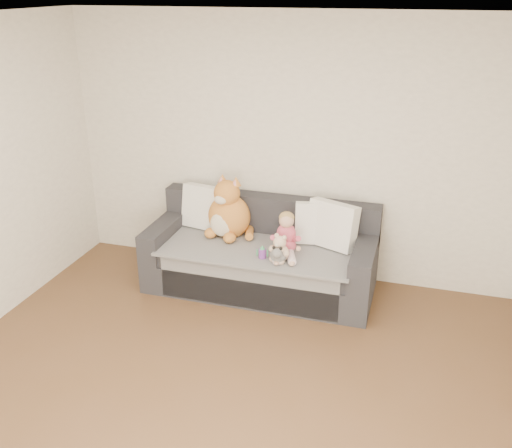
{
  "coord_description": "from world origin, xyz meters",
  "views": [
    {
      "loc": [
        1.25,
        -2.77,
        2.82
      ],
      "look_at": [
        -0.15,
        1.87,
        0.75
      ],
      "focal_mm": 40.0,
      "sensor_mm": 36.0,
      "label": 1
    }
  ],
  "objects": [
    {
      "name": "cushion_left",
      "position": [
        -0.81,
        2.27,
        0.69
      ],
      "size": [
        0.51,
        0.3,
        0.46
      ],
      "rotation": [
        0.0,
        0.0,
        -0.19
      ],
      "color": "white",
      "rests_on": "sofa"
    },
    {
      "name": "room_shell",
      "position": [
        0.0,
        0.42,
        1.3
      ],
      "size": [
        5.0,
        5.0,
        5.0
      ],
      "color": "brown",
      "rests_on": "ground"
    },
    {
      "name": "plush_cat",
      "position": [
        -0.52,
        2.15,
        0.71
      ],
      "size": [
        0.5,
        0.45,
        0.65
      ],
      "rotation": [
        0.0,
        0.0,
        -0.25
      ],
      "color": "#C1752A",
      "rests_on": "sofa"
    },
    {
      "name": "plush_cow",
      "position": [
        0.12,
        1.7,
        0.55
      ],
      "size": [
        0.15,
        0.23,
        0.19
      ],
      "rotation": [
        0.0,
        0.0,
        0.07
      ],
      "color": "white",
      "rests_on": "sofa"
    },
    {
      "name": "sippy_cup",
      "position": [
        -0.05,
        1.74,
        0.54
      ],
      "size": [
        0.11,
        0.08,
        0.12
      ],
      "rotation": [
        0.0,
        0.0,
        0.16
      ],
      "color": "purple",
      "rests_on": "sofa"
    },
    {
      "name": "cushion_right_back",
      "position": [
        0.37,
        2.24,
        0.67
      ],
      "size": [
        0.47,
        0.28,
        0.41
      ],
      "rotation": [
        0.0,
        0.0,
        0.2
      ],
      "color": "white",
      "rests_on": "sofa"
    },
    {
      "name": "cushion_right_front",
      "position": [
        0.51,
        2.19,
        0.69
      ],
      "size": [
        0.52,
        0.38,
        0.45
      ],
      "rotation": [
        0.0,
        0.0,
        -0.38
      ],
      "color": "white",
      "rests_on": "sofa"
    },
    {
      "name": "teddy_bear",
      "position": [
        0.12,
        1.73,
        0.58
      ],
      "size": [
        0.2,
        0.17,
        0.27
      ],
      "rotation": [
        0.0,
        0.0,
        -0.34
      ],
      "color": "beige",
      "rests_on": "sofa"
    },
    {
      "name": "toddler",
      "position": [
        0.13,
        1.9,
        0.64
      ],
      "size": [
        0.28,
        0.42,
        0.41
      ],
      "rotation": [
        0.0,
        0.0,
        0.19
      ],
      "color": "#D84C58",
      "rests_on": "sofa"
    },
    {
      "name": "sofa",
      "position": [
        -0.15,
        2.06,
        0.31
      ],
      "size": [
        2.2,
        0.94,
        0.85
      ],
      "color": "#2B2A30",
      "rests_on": "ground"
    }
  ]
}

